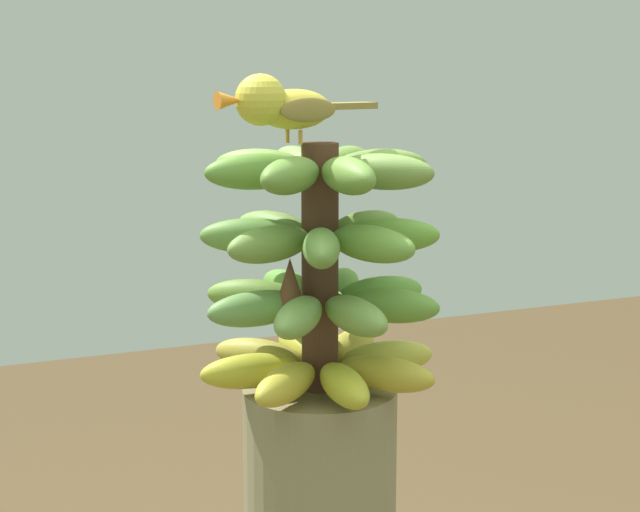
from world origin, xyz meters
The scene contains 2 objects.
banana_bunch centered at (0.00, 0.00, 1.24)m, with size 0.31×0.31×0.31m.
perched_bird centered at (0.00, -0.05, 1.45)m, with size 0.07×0.22×0.08m.
Camera 1 is at (1.15, -0.49, 1.50)m, focal length 57.31 mm.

